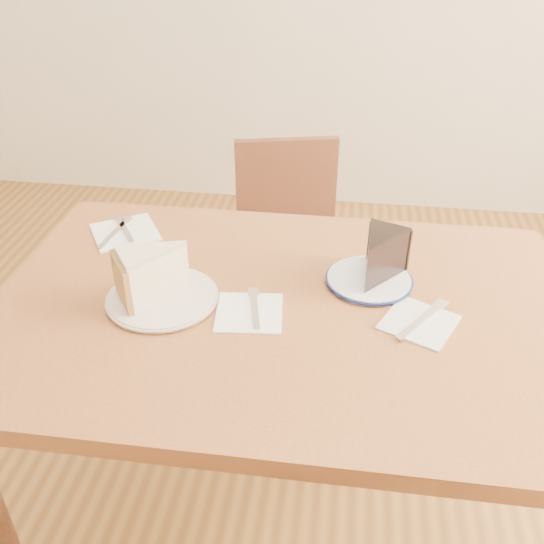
{
  "coord_description": "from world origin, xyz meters",
  "views": [
    {
      "loc": [
        0.12,
        -1.01,
        1.5
      ],
      "look_at": [
        -0.02,
        0.04,
        0.8
      ],
      "focal_mm": 40.0,
      "sensor_mm": 36.0,
      "label": 1
    }
  ],
  "objects_px": {
    "plate_navy": "(369,280)",
    "chocolate_cake": "(378,260)",
    "chair_far": "(290,254)",
    "table": "(279,341)",
    "plate_cream": "(162,298)",
    "carrot_cake": "(157,274)"
  },
  "relations": [
    {
      "from": "plate_navy",
      "to": "chocolate_cake",
      "type": "xyz_separation_m",
      "value": [
        0.01,
        -0.0,
        0.05
      ]
    },
    {
      "from": "chair_far",
      "to": "table",
      "type": "bearing_deg",
      "value": 80.76
    },
    {
      "from": "chocolate_cake",
      "to": "chair_far",
      "type": "bearing_deg",
      "value": -45.47
    },
    {
      "from": "chair_far",
      "to": "plate_cream",
      "type": "distance_m",
      "value": 0.8
    },
    {
      "from": "plate_cream",
      "to": "chocolate_cake",
      "type": "distance_m",
      "value": 0.46
    },
    {
      "from": "table",
      "to": "plate_cream",
      "type": "height_order",
      "value": "plate_cream"
    },
    {
      "from": "chair_far",
      "to": "chocolate_cake",
      "type": "relative_size",
      "value": 6.14
    },
    {
      "from": "table",
      "to": "plate_navy",
      "type": "relative_size",
      "value": 6.62
    },
    {
      "from": "plate_cream",
      "to": "plate_navy",
      "type": "xyz_separation_m",
      "value": [
        0.43,
        0.13,
        0.0
      ]
    },
    {
      "from": "table",
      "to": "chocolate_cake",
      "type": "height_order",
      "value": "chocolate_cake"
    },
    {
      "from": "table",
      "to": "plate_navy",
      "type": "xyz_separation_m",
      "value": [
        0.18,
        0.11,
        0.1
      ]
    },
    {
      "from": "table",
      "to": "chocolate_cake",
      "type": "xyz_separation_m",
      "value": [
        0.2,
        0.11,
        0.16
      ]
    },
    {
      "from": "table",
      "to": "carrot_cake",
      "type": "distance_m",
      "value": 0.3
    },
    {
      "from": "chair_far",
      "to": "plate_navy",
      "type": "xyz_separation_m",
      "value": [
        0.23,
        -0.59,
        0.31
      ]
    },
    {
      "from": "plate_navy",
      "to": "carrot_cake",
      "type": "distance_m",
      "value": 0.46
    },
    {
      "from": "table",
      "to": "chocolate_cake",
      "type": "distance_m",
      "value": 0.27
    },
    {
      "from": "plate_cream",
      "to": "carrot_cake",
      "type": "distance_m",
      "value": 0.06
    },
    {
      "from": "plate_navy",
      "to": "carrot_cake",
      "type": "relative_size",
      "value": 1.32
    },
    {
      "from": "chair_far",
      "to": "carrot_cake",
      "type": "height_order",
      "value": "carrot_cake"
    },
    {
      "from": "carrot_cake",
      "to": "plate_cream",
      "type": "bearing_deg",
      "value": 14.59
    },
    {
      "from": "plate_cream",
      "to": "chocolate_cake",
      "type": "height_order",
      "value": "chocolate_cake"
    },
    {
      "from": "chair_far",
      "to": "carrot_cake",
      "type": "distance_m",
      "value": 0.82
    }
  ]
}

